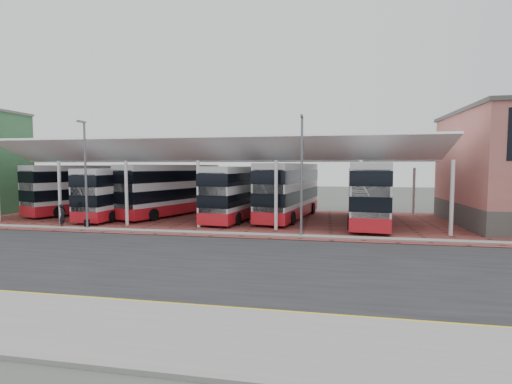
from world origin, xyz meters
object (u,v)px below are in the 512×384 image
bus_3 (239,193)px  bus_0 (86,189)px  bus_5 (369,193)px  bus_2 (172,190)px  bus_4 (289,191)px  pedestrian (63,216)px  bus_1 (122,193)px

bus_3 → bus_0: bearing=-176.9°
bus_5 → bus_2: bearing=179.1°
bus_3 → bus_4: bearing=22.3°
bus_3 → pedestrian: bearing=-141.6°
bus_0 → bus_3: 16.29m
bus_4 → pedestrian: bus_4 is taller
bus_3 → bus_4: 4.54m
bus_3 → bus_5: bus_5 is taller
bus_2 → pedestrian: size_ratio=6.66×
bus_0 → bus_2: size_ratio=0.99×
bus_4 → bus_5: (6.73, -1.85, 0.02)m
bus_4 → bus_5: size_ratio=1.00×
bus_0 → pedestrian: bearing=-44.1°
bus_0 → bus_3: (16.24, -1.36, -0.05)m
bus_2 → pedestrian: 10.04m
bus_0 → bus_3: bus_0 is taller
bus_0 → bus_4: bearing=20.3°
bus_0 → bus_1: 5.62m
bus_3 → bus_4: bus_4 is taller
bus_5 → bus_0: bearing=-179.3°
bus_2 → pedestrian: bus_2 is taller
bus_1 → bus_5: bearing=1.7°
bus_4 → bus_5: bearing=-5.1°
bus_3 → bus_5: (11.12, -0.72, 0.15)m
bus_1 → bus_4: size_ratio=0.89×
bus_1 → bus_4: bus_4 is taller
bus_4 → bus_5: bus_5 is taller
bus_5 → pedestrian: 24.31m
bus_1 → bus_0: bearing=159.3°
bus_1 → pedestrian: bus_1 is taller
bus_0 → bus_2: (9.30, -0.18, 0.03)m
pedestrian → bus_1: bearing=-31.8°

